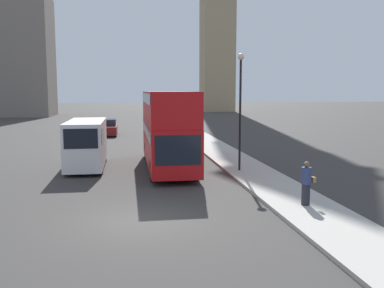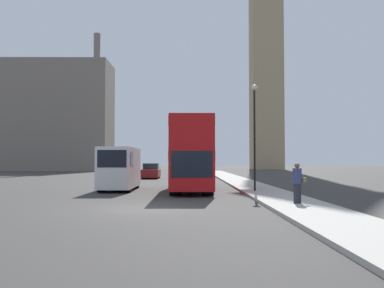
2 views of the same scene
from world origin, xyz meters
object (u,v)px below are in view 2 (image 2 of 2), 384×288
(street_lamp, at_px, (254,122))
(parked_sedan, at_px, (151,172))
(white_van, at_px, (120,168))
(clock_tower, at_px, (266,10))
(red_double_decker_bus, at_px, (191,152))
(pedestrian, at_px, (297,183))

(street_lamp, distance_m, parked_sedan, 23.08)
(white_van, xyz_separation_m, street_lamp, (8.42, -2.67, 2.77))
(clock_tower, distance_m, red_double_decker_bus, 78.31)
(red_double_decker_bus, bearing_deg, street_lamp, -27.80)
(white_van, relative_size, parked_sedan, 1.34)
(clock_tower, bearing_deg, red_double_decker_bus, -104.18)
(red_double_decker_bus, xyz_separation_m, pedestrian, (4.40, -9.38, -1.48))
(red_double_decker_bus, distance_m, street_lamp, 4.60)
(white_van, bearing_deg, pedestrian, -48.03)
(red_double_decker_bus, distance_m, white_van, 4.82)
(clock_tower, xyz_separation_m, parked_sedan, (-21.58, -49.13, -35.48))
(pedestrian, bearing_deg, clock_tower, 80.58)
(white_van, relative_size, street_lamp, 0.95)
(pedestrian, xyz_separation_m, street_lamp, (-0.64, 7.40, 3.25))
(red_double_decker_bus, bearing_deg, parked_sedan, 102.41)
(white_van, distance_m, parked_sedan, 18.71)
(pedestrian, bearing_deg, white_van, 131.97)
(white_van, bearing_deg, parked_sedan, 88.75)
(clock_tower, height_order, parked_sedan, clock_tower)
(street_lamp, bearing_deg, red_double_decker_bus, 152.20)
(white_van, relative_size, pedestrian, 3.56)
(clock_tower, distance_m, pedestrian, 86.46)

